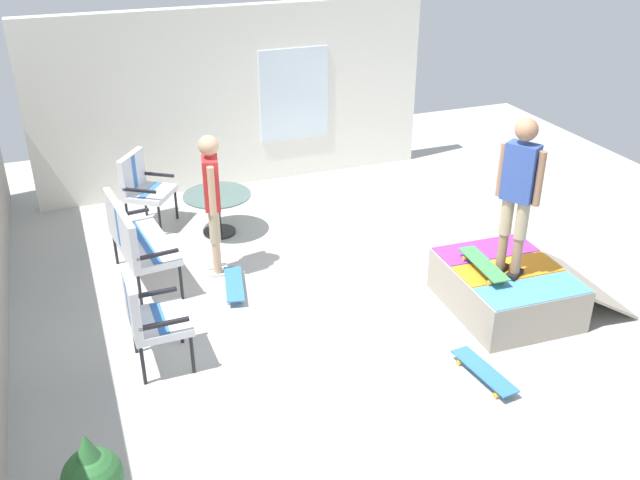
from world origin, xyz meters
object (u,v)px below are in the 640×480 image
skate_ramp (508,288)px  skateboard_by_bench (234,284)px  patio_table (218,206)px  person_skater (519,186)px  patio_bench (133,237)px  patio_chair_by_wall (147,313)px  skateboard_on_ramp (484,264)px  skateboard_spare (484,371)px  person_watching (212,195)px  patio_chair_near_house (142,183)px

skate_ramp → skateboard_by_bench: skate_ramp is taller
skate_ramp → patio_table: (2.99, 2.55, 0.15)m
skate_ramp → person_skater: person_skater is taller
patio_bench → patio_chair_by_wall: bearing=176.4°
skateboard_on_ramp → person_skater: bearing=-121.1°
patio_bench → skateboard_on_ramp: (-1.99, -3.44, -0.02)m
patio_table → skateboard_by_bench: bearing=172.6°
skateboard_spare → skateboard_on_ramp: bearing=-29.9°
skateboard_by_bench → person_skater: bearing=-120.1°
patio_chair_by_wall → skateboard_by_bench: bearing=-45.7°
person_watching → skateboard_on_ramp: 3.17m
skateboard_spare → patio_table: bearing=22.1°
patio_chair_near_house → person_watching: person_watching is taller
skateboard_spare → patio_chair_by_wall: bearing=65.2°
skateboard_by_bench → patio_table: bearing=-7.4°
patio_bench → person_watching: person_watching is taller
skate_ramp → person_skater: 1.28m
skate_ramp → skateboard_on_ramp: skateboard_on_ramp is taller
patio_table → person_skater: bearing=-141.5°
person_watching → person_skater: 3.42m
skate_ramp → person_skater: size_ratio=1.11×
skate_ramp → skateboard_on_ramp: (0.04, 0.33, 0.34)m
patio_bench → skateboard_spare: (-3.04, -2.83, -0.53)m
patio_table → person_watching: bearing=165.1°
patio_chair_near_house → patio_table: bearing=-125.4°
person_skater → skateboard_on_ramp: size_ratio=2.13×
patio_bench → patio_table: size_ratio=1.45×
patio_bench → person_skater: bearing=-120.1°
skate_ramp → patio_chair_by_wall: patio_chair_by_wall is taller
person_watching → skateboard_on_ramp: (-1.89, -2.50, -0.44)m
patio_bench → skateboard_spare: patio_bench is taller
skateboard_on_ramp → person_watching: bearing=53.0°
person_watching → skateboard_by_bench: bearing=-170.8°
patio_bench → patio_chair_near_house: size_ratio=1.28×
patio_chair_by_wall → skateboard_by_bench: (1.09, -1.12, -0.53)m
patio_bench → skate_ramp: bearing=-118.4°
skate_ramp → patio_chair_near_house: size_ratio=1.88×
skateboard_on_ramp → skateboard_by_bench: bearing=60.0°
skateboard_by_bench → patio_chair_near_house: bearing=17.6°
patio_table → skateboard_on_ramp: skateboard_on_ramp is taller
skateboard_on_ramp → patio_chair_by_wall: bearing=85.0°
person_watching → skateboard_by_bench: person_watching is taller
patio_table → skateboard_spare: bearing=-157.9°
patio_bench → patio_chair_by_wall: (-1.68, 0.11, -0.00)m
skate_ramp → skateboard_by_bench: 3.12m
patio_chair_by_wall → skateboard_by_bench: 1.65m
patio_chair_near_house → patio_chair_by_wall: (-3.26, 0.43, 0.00)m
skateboard_by_bench → skate_ramp: bearing=-117.7°
person_skater → skateboard_spare: (-0.92, 0.82, -1.44)m
skate_ramp → person_watching: (1.93, 2.83, 0.78)m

